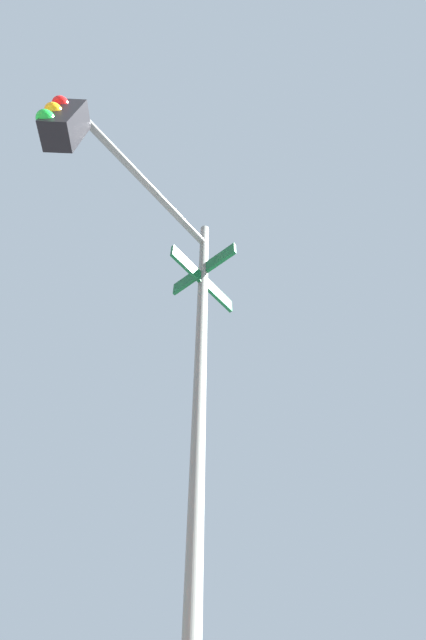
{
  "coord_description": "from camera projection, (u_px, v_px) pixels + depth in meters",
  "views": [
    {
      "loc": [
        -7.35,
        -3.72,
        0.94
      ],
      "look_at": [
        -7.47,
        -6.49,
        4.02
      ],
      "focal_mm": 22.52,
      "sensor_mm": 36.0,
      "label": 1
    }
  ],
  "objects": [
    {
      "name": "traffic_signal_near",
      "position": [
        139.0,
        253.0,
        3.95
      ],
      "size": [
        2.01,
        2.22,
        6.12
      ],
      "color": "slate",
      "rests_on": "ground_plane"
    }
  ]
}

